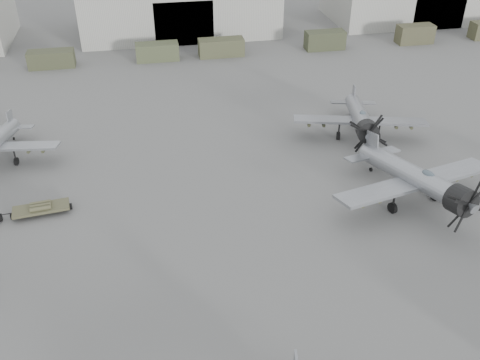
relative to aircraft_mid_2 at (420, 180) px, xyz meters
The scene contains 9 objects.
hangar_center 50.76m from the aircraft_mid_2, 105.68° to the left, with size 29.00×14.80×8.70m.
support_truck_2 48.24m from the aircraft_mid_2, 130.12° to the left, with size 5.67×2.20×2.12m, color #393C27.
support_truck_3 40.98m from the aircraft_mid_2, 115.81° to the left, with size 5.50×2.20×2.24m, color #41472E.
support_truck_4 38.09m from the aircraft_mid_2, 104.36° to the left, with size 5.95×2.20×2.29m, color #41442C.
support_truck_5 37.22m from the aircraft_mid_2, 82.48° to the left, with size 5.34×2.20×2.45m, color #363A26.
support_truck_6 41.08m from the aircraft_mid_2, 63.88° to the left, with size 5.06×2.20×2.55m, color #403F29.
aircraft_mid_2 is the anchor object (origin of this frame).
aircraft_far_1 11.20m from the aircraft_mid_2, 91.59° to the left, with size 12.65×11.39×5.03m.
tug_trailer 31.74m from the aircraft_mid_2, behind, with size 7.42×2.22×1.47m.
Camera 1 is at (-6.34, -17.92, 24.66)m, focal length 40.00 mm.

